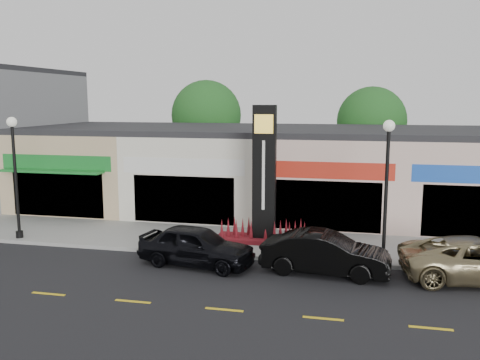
{
  "coord_description": "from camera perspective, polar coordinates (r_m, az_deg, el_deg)",
  "views": [
    {
      "loc": [
        6.62,
        -17.28,
        6.35
      ],
      "look_at": [
        1.97,
        4.0,
        2.91
      ],
      "focal_mm": 38.0,
      "sensor_mm": 36.0,
      "label": 1
    }
  ],
  "objects": [
    {
      "name": "car_black_conv",
      "position": [
        19.12,
        9.57,
        -8.12
      ],
      "size": [
        2.11,
        4.83,
        1.54
      ],
      "primitive_type": "imported",
      "rotation": [
        0.0,
        0.0,
        1.47
      ],
      "color": "black",
      "rests_on": "ground"
    },
    {
      "name": "shop_pink_e",
      "position": [
        29.62,
        23.66,
        0.54
      ],
      "size": [
        7.0,
        10.01,
        4.8
      ],
      "color": "beige",
      "rests_on": "ground"
    },
    {
      "name": "shop_beige",
      "position": [
        32.72,
        -15.3,
        1.71
      ],
      "size": [
        7.0,
        10.85,
        4.8
      ],
      "color": "tan",
      "rests_on": "ground"
    },
    {
      "name": "car_black_sedan",
      "position": [
        19.86,
        -4.91,
        -7.36
      ],
      "size": [
        2.57,
        4.81,
        1.56
      ],
      "primitive_type": "imported",
      "rotation": [
        0.0,
        0.0,
        1.4
      ],
      "color": "black",
      "rests_on": "ground"
    },
    {
      "name": "lamp_east_near",
      "position": [
        20.04,
        16.15,
        0.36
      ],
      "size": [
        0.44,
        0.44,
        5.47
      ],
      "color": "black",
      "rests_on": "sidewalk"
    },
    {
      "name": "pylon_sign",
      "position": [
        22.16,
        2.72,
        -1.64
      ],
      "size": [
        4.2,
        1.3,
        6.0
      ],
      "color": "maroon",
      "rests_on": "sidewalk"
    },
    {
      "name": "car_gold_suv",
      "position": [
        20.02,
        25.38,
        -8.14
      ],
      "size": [
        3.12,
        5.73,
        1.53
      ],
      "primitive_type": "imported",
      "rotation": [
        0.0,
        0.0,
        1.68
      ],
      "color": "#91835C",
      "rests_on": "ground"
    },
    {
      "name": "tree_rear_west",
      "position": [
        38.3,
        -3.8,
        7.26
      ],
      "size": [
        5.2,
        5.2,
        7.83
      ],
      "color": "#382619",
      "rests_on": "ground"
    },
    {
      "name": "tree_rear_mid",
      "position": [
        36.84,
        14.56,
        6.4
      ],
      "size": [
        4.8,
        4.8,
        7.29
      ],
      "color": "#382619",
      "rests_on": "ground"
    },
    {
      "name": "ground",
      "position": [
        19.57,
        -8.28,
        -10.07
      ],
      "size": [
        120.0,
        120.0,
        0.0
      ],
      "primitive_type": "plane",
      "color": "black",
      "rests_on": "ground"
    },
    {
      "name": "sidewalk",
      "position": [
        23.48,
        -4.54,
        -6.56
      ],
      "size": [
        52.0,
        4.3,
        0.15
      ],
      "primitive_type": "cube",
      "color": "gray",
      "rests_on": "ground"
    },
    {
      "name": "curb",
      "position": [
        21.42,
        -6.3,
        -8.12
      ],
      "size": [
        52.0,
        0.2,
        0.15
      ],
      "primitive_type": "cube",
      "color": "gray",
      "rests_on": "ground"
    },
    {
      "name": "shop_cream",
      "position": [
        30.14,
        -3.41,
        1.42
      ],
      "size": [
        7.0,
        10.01,
        4.8
      ],
      "color": "beige",
      "rests_on": "ground"
    },
    {
      "name": "shop_pink_w",
      "position": [
        29.05,
        10.01,
        1.01
      ],
      "size": [
        7.0,
        10.01,
        4.8
      ],
      "color": "beige",
      "rests_on": "ground"
    },
    {
      "name": "lamp_west_near",
      "position": [
        24.76,
        -23.97,
        1.53
      ],
      "size": [
        0.44,
        0.44,
        5.47
      ],
      "color": "black",
      "rests_on": "sidewalk"
    }
  ]
}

